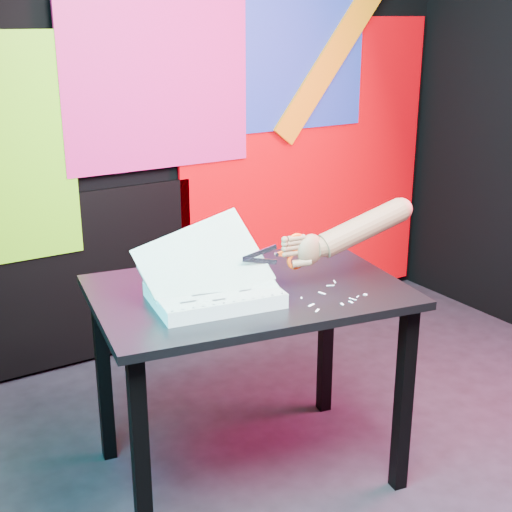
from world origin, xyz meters
TOP-DOWN VIEW (x-y plane):
  - room at (0.00, 0.00)m, footprint 3.01×3.01m
  - backdrop at (0.06, 1.46)m, footprint 2.88×0.05m
  - work_table at (-0.47, 0.28)m, footprint 1.17×0.88m
  - printout_stack at (-0.63, 0.24)m, footprint 0.46×0.36m
  - scissors at (-0.36, 0.18)m, footprint 0.23×0.04m
  - hand_forearm at (-0.11, 0.15)m, footprint 0.50×0.14m
  - paper_clippings at (-0.27, 0.05)m, footprint 0.24×0.20m

SIDE VIEW (x-z plane):
  - work_table at x=-0.47m, z-range 0.27..1.02m
  - paper_clippings at x=-0.27m, z-range 0.75..0.75m
  - printout_stack at x=-0.63m, z-range 0.63..0.93m
  - scissors at x=-0.36m, z-range 0.82..0.96m
  - hand_forearm at x=-0.11m, z-range 0.83..1.04m
  - backdrop at x=0.06m, z-range -0.08..2.00m
  - room at x=0.00m, z-range 0.00..2.71m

